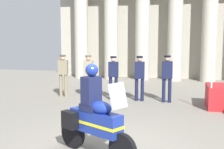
# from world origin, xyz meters

# --- Properties ---
(ground_plane) EXTENTS (28.00, 28.00, 0.00)m
(ground_plane) POSITION_xyz_m (0.00, 0.00, 0.00)
(ground_plane) COLOR gray
(colonnade_backdrop) EXTENTS (12.32, 1.65, 6.61)m
(colonnade_backdrop) POSITION_xyz_m (0.31, 11.43, 3.41)
(colonnade_backdrop) COLOR #A49F91
(colonnade_backdrop) RESTS_ON ground_plane
(officer_in_row_0) EXTENTS (0.40, 0.26, 1.71)m
(officer_in_row_0) POSITION_xyz_m (-3.09, 5.23, 1.01)
(officer_in_row_0) COLOR #7A7056
(officer_in_row_0) RESTS_ON ground_plane
(officer_in_row_1) EXTENTS (0.40, 0.26, 1.71)m
(officer_in_row_1) POSITION_xyz_m (-2.02, 5.25, 1.01)
(officer_in_row_1) COLOR gray
(officer_in_row_1) RESTS_ON ground_plane
(officer_in_row_2) EXTENTS (0.40, 0.26, 1.69)m
(officer_in_row_2) POSITION_xyz_m (-0.97, 5.12, 1.00)
(officer_in_row_2) COLOR #141938
(officer_in_row_2) RESTS_ON ground_plane
(officer_in_row_3) EXTENTS (0.40, 0.26, 1.71)m
(officer_in_row_3) POSITION_xyz_m (0.04, 5.12, 1.01)
(officer_in_row_3) COLOR #141938
(officer_in_row_3) RESTS_ON ground_plane
(officer_in_row_4) EXTENTS (0.40, 0.26, 1.75)m
(officer_in_row_4) POSITION_xyz_m (1.07, 5.09, 1.04)
(officer_in_row_4) COLOR #141938
(officer_in_row_4) RESTS_ON ground_plane
(motorcycle_with_rider) EXTENTS (1.87, 1.21, 1.90)m
(motorcycle_with_rider) POSITION_xyz_m (-0.17, -0.40, 0.79)
(motorcycle_with_rider) COLOR black
(motorcycle_with_rider) RESTS_ON ground_plane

